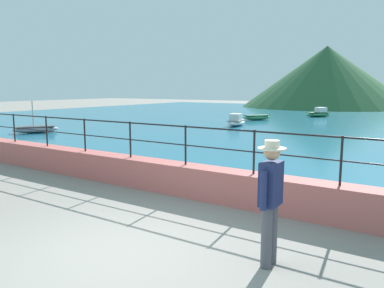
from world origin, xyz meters
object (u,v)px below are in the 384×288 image
boat_0 (319,113)px  person_walking (270,197)px  boat_4 (236,121)px  boat_1 (257,117)px  boat_3 (36,129)px

boat_0 → person_walking: bearing=-76.6°
boat_4 → person_walking: bearing=-62.1°
boat_1 → boat_3: bearing=-115.3°
person_walking → boat_3: bearing=155.3°
boat_0 → boat_3: (-9.58, -19.72, -0.07)m
boat_4 → boat_3: bearing=-127.7°
boat_0 → boat_3: bearing=-115.9°
boat_1 → boat_0: bearing=62.6°
person_walking → boat_1: person_walking is taller
boat_3 → boat_0: bearing=64.1°
boat_1 → person_walking: bearing=-66.0°
person_walking → boat_4: 18.87m
person_walking → boat_4: (-8.82, 16.66, -0.65)m
boat_1 → boat_4: (0.64, -4.61, 0.07)m
boat_1 → boat_3: (-6.57, -13.92, 0.00)m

